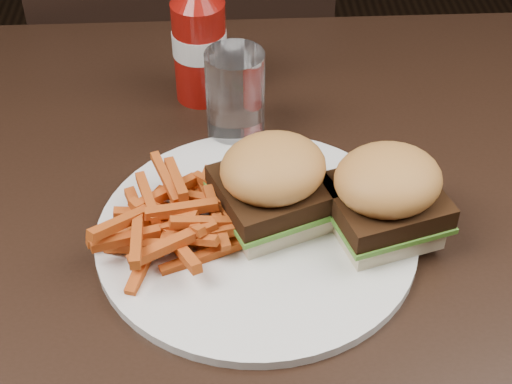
{
  "coord_description": "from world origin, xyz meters",
  "views": [
    {
      "loc": [
        0.08,
        -0.56,
        1.28
      ],
      "look_at": [
        0.11,
        -0.01,
        0.8
      ],
      "focal_mm": 55.0,
      "sensor_mm": 36.0,
      "label": 1
    }
  ],
  "objects_px": {
    "dining_table": "(144,239)",
    "plate": "(257,234)",
    "ketchup_bottle": "(200,51)",
    "tumbler": "(235,94)",
    "chair_far": "(177,95)"
  },
  "relations": [
    {
      "from": "dining_table",
      "to": "plate",
      "type": "distance_m",
      "value": 0.12
    },
    {
      "from": "ketchup_bottle",
      "to": "tumbler",
      "type": "distance_m",
      "value": 0.09
    },
    {
      "from": "chair_far",
      "to": "plate",
      "type": "xyz_separation_m",
      "value": [
        0.12,
        -0.72,
        0.33
      ]
    },
    {
      "from": "dining_table",
      "to": "tumbler",
      "type": "bearing_deg",
      "value": 55.44
    },
    {
      "from": "chair_far",
      "to": "tumbler",
      "type": "distance_m",
      "value": 0.68
    },
    {
      "from": "dining_table",
      "to": "plate",
      "type": "bearing_deg",
      "value": -12.07
    },
    {
      "from": "plate",
      "to": "tumbler",
      "type": "bearing_deg",
      "value": 95.15
    },
    {
      "from": "chair_far",
      "to": "plate",
      "type": "height_order",
      "value": "plate"
    },
    {
      "from": "dining_table",
      "to": "chair_far",
      "type": "xyz_separation_m",
      "value": [
        -0.0,
        0.69,
        -0.3
      ]
    },
    {
      "from": "chair_far",
      "to": "tumbler",
      "type": "height_order",
      "value": "tumbler"
    },
    {
      "from": "plate",
      "to": "chair_far",
      "type": "bearing_deg",
      "value": 99.16
    },
    {
      "from": "plate",
      "to": "tumbler",
      "type": "relative_size",
      "value": 3.07
    },
    {
      "from": "dining_table",
      "to": "tumbler",
      "type": "xyz_separation_m",
      "value": [
        0.1,
        0.14,
        0.08
      ]
    },
    {
      "from": "ketchup_bottle",
      "to": "chair_far",
      "type": "bearing_deg",
      "value": 97.59
    },
    {
      "from": "plate",
      "to": "ketchup_bottle",
      "type": "xyz_separation_m",
      "value": [
        -0.05,
        0.24,
        0.06
      ]
    }
  ]
}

